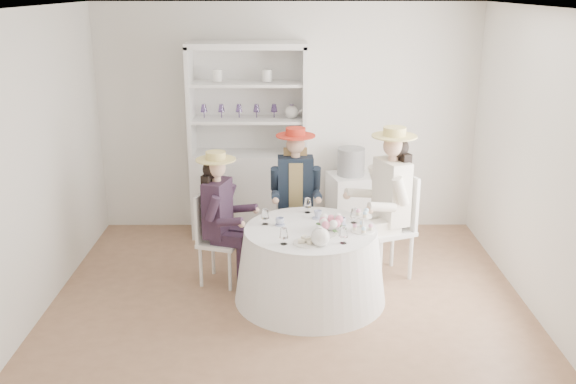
{
  "coord_description": "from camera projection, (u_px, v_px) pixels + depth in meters",
  "views": [
    {
      "loc": [
        -0.02,
        -5.54,
        2.88
      ],
      "look_at": [
        0.0,
        0.1,
        1.05
      ],
      "focal_mm": 40.0,
      "sensor_mm": 36.0,
      "label": 1
    }
  ],
  "objects": [
    {
      "name": "sandwich_plate",
      "position": [
        307.0,
        242.0,
        5.63
      ],
      "size": [
        0.25,
        0.25,
        0.05
      ],
      "rotation": [
        0.0,
        0.0,
        0.31
      ],
      "color": "white",
      "rests_on": "tea_table"
    },
    {
      "name": "stemware_set",
      "position": [
        311.0,
        221.0,
        5.94
      ],
      "size": [
        0.93,
        0.89,
        0.15
      ],
      "color": "white",
      "rests_on": "tea_table"
    },
    {
      "name": "spare_chair",
      "position": [
        220.0,
        204.0,
        7.41
      ],
      "size": [
        0.47,
        0.47,
        0.85
      ],
      "rotation": [
        0.0,
        0.0,
        2.72
      ],
      "color": "silver",
      "rests_on": "ground"
    },
    {
      "name": "hatbox",
      "position": [
        351.0,
        162.0,
        7.52
      ],
      "size": [
        0.37,
        0.37,
        0.32
      ],
      "primitive_type": "cylinder",
      "rotation": [
        0.0,
        0.0,
        -0.16
      ],
      "color": "black",
      "rests_on": "side_table"
    },
    {
      "name": "ceiling",
      "position": [
        288.0,
        7.0,
        5.32
      ],
      "size": [
        4.5,
        4.5,
        0.0
      ],
      "primitive_type": "plane",
      "rotation": [
        3.14,
        0.0,
        0.0
      ],
      "color": "white",
      "rests_on": "wall_back"
    },
    {
      "name": "teacup_b",
      "position": [
        318.0,
        215.0,
        6.21
      ],
      "size": [
        0.08,
        0.08,
        0.07
      ],
      "primitive_type": "imported",
      "rotation": [
        0.0,
        0.0,
        0.0
      ],
      "color": "white",
      "rests_on": "tea_table"
    },
    {
      "name": "guest_left",
      "position": [
        220.0,
        211.0,
        6.28
      ],
      "size": [
        0.56,
        0.51,
        1.36
      ],
      "rotation": [
        0.0,
        0.0,
        1.27
      ],
      "color": "silver",
      "rests_on": "ground"
    },
    {
      "name": "cupcake_stand",
      "position": [
        363.0,
        223.0,
        5.89
      ],
      "size": [
        0.22,
        0.22,
        0.21
      ],
      "rotation": [
        0.0,
        0.0,
        -0.09
      ],
      "color": "white",
      "rests_on": "tea_table"
    },
    {
      "name": "teacup_c",
      "position": [
        341.0,
        222.0,
        6.03
      ],
      "size": [
        0.1,
        0.1,
        0.07
      ],
      "primitive_type": "imported",
      "rotation": [
        0.0,
        0.0,
        0.07
      ],
      "color": "white",
      "rests_on": "tea_table"
    },
    {
      "name": "teacup_a",
      "position": [
        280.0,
        222.0,
        6.04
      ],
      "size": [
        0.1,
        0.1,
        0.07
      ],
      "primitive_type": "imported",
      "rotation": [
        0.0,
        0.0,
        -0.28
      ],
      "color": "white",
      "rests_on": "tea_table"
    },
    {
      "name": "flower_bowl",
      "position": [
        332.0,
        226.0,
        5.96
      ],
      "size": [
        0.21,
        0.21,
        0.05
      ],
      "primitive_type": "imported",
      "rotation": [
        0.0,
        0.0,
        0.11
      ],
      "color": "white",
      "rests_on": "tea_table"
    },
    {
      "name": "guest_right",
      "position": [
        389.0,
        194.0,
        6.4
      ],
      "size": [
        0.65,
        0.59,
        1.57
      ],
      "rotation": [
        0.0,
        0.0,
        -1.18
      ],
      "color": "silver",
      "rests_on": "ground"
    },
    {
      "name": "ground",
      "position": [
        288.0,
        299.0,
        6.16
      ],
      "size": [
        4.5,
        4.5,
        0.0
      ],
      "primitive_type": "plane",
      "color": "#865F43",
      "rests_on": "ground"
    },
    {
      "name": "wall_back",
      "position": [
        288.0,
        119.0,
        7.64
      ],
      "size": [
        4.5,
        0.0,
        4.5
      ],
      "primitive_type": "plane",
      "rotation": [
        1.57,
        0.0,
        0.0
      ],
      "color": "white",
      "rests_on": "ground"
    },
    {
      "name": "side_table",
      "position": [
        350.0,
        204.0,
        7.69
      ],
      "size": [
        0.58,
        0.58,
        0.74
      ],
      "primitive_type": "cube",
      "rotation": [
        0.0,
        0.0,
        0.25
      ],
      "color": "silver",
      "rests_on": "ground"
    },
    {
      "name": "wall_right",
      "position": [
        539.0,
        163.0,
        5.75
      ],
      "size": [
        0.0,
        4.5,
        4.5
      ],
      "primitive_type": "plane",
      "rotation": [
        1.57,
        0.0,
        -1.57
      ],
      "color": "white",
      "rests_on": "ground"
    },
    {
      "name": "wall_left",
      "position": [
        37.0,
        164.0,
        5.74
      ],
      "size": [
        0.0,
        4.5,
        4.5
      ],
      "primitive_type": "plane",
      "rotation": [
        1.57,
        0.0,
        1.57
      ],
      "color": "white",
      "rests_on": "ground"
    },
    {
      "name": "tea_table",
      "position": [
        310.0,
        264.0,
        6.08
      ],
      "size": [
        1.44,
        1.44,
        0.71
      ],
      "rotation": [
        0.0,
        0.0,
        0.11
      ],
      "color": "white",
      "rests_on": "ground"
    },
    {
      "name": "table_teapot",
      "position": [
        321.0,
        237.0,
        5.57
      ],
      "size": [
        0.24,
        0.17,
        0.18
      ],
      "rotation": [
        0.0,
        0.0,
        -0.09
      ],
      "color": "white",
      "rests_on": "tea_table"
    },
    {
      "name": "guest_mid",
      "position": [
        296.0,
        187.0,
        6.82
      ],
      "size": [
        0.53,
        0.55,
        1.46
      ],
      "rotation": [
        0.0,
        0.0,
        0.03
      ],
      "color": "silver",
      "rests_on": "ground"
    },
    {
      "name": "wall_front",
      "position": [
        289.0,
        253.0,
        3.84
      ],
      "size": [
        4.5,
        0.0,
        4.5
      ],
      "primitive_type": "plane",
      "rotation": [
        -1.57,
        0.0,
        0.0
      ],
      "color": "white",
      "rests_on": "ground"
    },
    {
      "name": "flower_arrangement",
      "position": [
        330.0,
        222.0,
        5.86
      ],
      "size": [
        0.2,
        0.2,
        0.08
      ],
      "rotation": [
        0.0,
        0.0,
        -0.05
      ],
      "color": "pink",
      "rests_on": "tea_table"
    },
    {
      "name": "hutch",
      "position": [
        249.0,
        168.0,
        7.58
      ],
      "size": [
        1.52,
        0.95,
        2.27
      ],
      "rotation": [
        0.0,
        0.0,
        0.36
      ],
      "color": "silver",
      "rests_on": "ground"
    }
  ]
}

